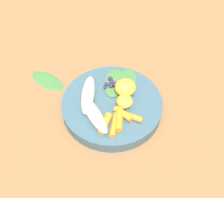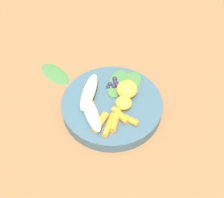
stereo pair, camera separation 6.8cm
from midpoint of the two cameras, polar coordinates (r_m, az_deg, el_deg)
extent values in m
plane|color=brown|center=(0.71, -2.73, -2.30)|extent=(2.40, 2.40, 0.00)
cylinder|color=#385666|center=(0.70, -2.78, -1.52)|extent=(0.26, 0.26, 0.03)
ellipsoid|color=beige|center=(0.64, -6.90, -3.34)|extent=(0.13, 0.05, 0.03)
ellipsoid|color=beige|center=(0.68, -7.90, 0.78)|extent=(0.13, 0.08, 0.03)
ellipsoid|color=#F4A833|center=(0.69, 0.02, 2.25)|extent=(0.05, 0.05, 0.04)
ellipsoid|color=#F4A833|center=(0.66, -0.23, -0.70)|extent=(0.04, 0.04, 0.03)
cylinder|color=orange|center=(0.63, -4.53, -5.36)|extent=(0.05, 0.05, 0.02)
cylinder|color=orange|center=(0.63, -2.59, -5.67)|extent=(0.06, 0.05, 0.01)
cylinder|color=orange|center=(0.64, -1.54, -4.55)|extent=(0.06, 0.04, 0.02)
cylinder|color=orange|center=(0.65, -0.56, -3.37)|extent=(0.05, 0.04, 0.02)
cylinder|color=orange|center=(0.65, 1.47, -4.02)|extent=(0.04, 0.04, 0.01)
sphere|color=#2D234C|center=(0.72, -2.74, 3.48)|extent=(0.01, 0.01, 0.01)
sphere|color=#2D234C|center=(0.72, -3.85, 2.95)|extent=(0.01, 0.01, 0.01)
sphere|color=#2D234C|center=(0.71, -3.86, 2.40)|extent=(0.01, 0.01, 0.01)
sphere|color=#2D234C|center=(0.73, -3.02, 4.12)|extent=(0.01, 0.01, 0.01)
sphere|color=#2D234C|center=(0.70, -2.12, 2.99)|extent=(0.01, 0.01, 0.01)
sphere|color=#2D234C|center=(0.71, -2.89, 2.61)|extent=(0.01, 0.01, 0.01)
sphere|color=#2D234C|center=(0.72, -2.58, 2.91)|extent=(0.01, 0.01, 0.01)
sphere|color=#2D234C|center=(0.72, -2.23, 3.03)|extent=(0.01, 0.01, 0.01)
cylinder|color=white|center=(0.73, -0.86, 3.91)|extent=(0.04, 0.04, 0.00)
ellipsoid|color=#3D7038|center=(0.73, 0.06, 3.65)|extent=(0.11, 0.11, 0.01)
ellipsoid|color=#3D7038|center=(0.72, -2.27, 3.34)|extent=(0.12, 0.09, 0.01)
ellipsoid|color=#3D7038|center=(0.80, -15.87, 3.69)|extent=(0.13, 0.11, 0.01)
camera|label=1|loc=(0.03, -92.87, -3.44)|focal=43.21mm
camera|label=2|loc=(0.03, 87.13, 3.44)|focal=43.21mm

